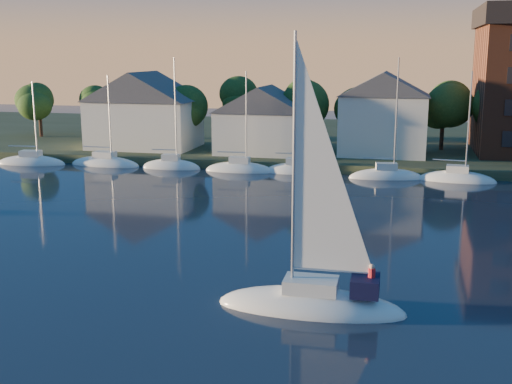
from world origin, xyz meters
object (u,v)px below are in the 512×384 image
(clubhouse_west, at_px, (144,109))
(clubhouse_east, at_px, (384,113))
(hero_sailboat, at_px, (314,298))
(clubhouse_centre, at_px, (265,119))

(clubhouse_west, distance_m, clubhouse_east, 30.02)
(hero_sailboat, bearing_deg, clubhouse_centre, -75.06)
(clubhouse_east, xyz_separation_m, hero_sailboat, (-1.46, -47.08, -5.38))
(clubhouse_centre, relative_size, hero_sailboat, 0.77)
(clubhouse_east, bearing_deg, clubhouse_centre, -171.87)
(clubhouse_east, bearing_deg, hero_sailboat, -91.77)
(clubhouse_east, height_order, hero_sailboat, hero_sailboat)
(hero_sailboat, bearing_deg, clubhouse_east, -92.38)
(clubhouse_west, bearing_deg, hero_sailboat, -58.22)
(clubhouse_east, bearing_deg, clubhouse_west, -178.09)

